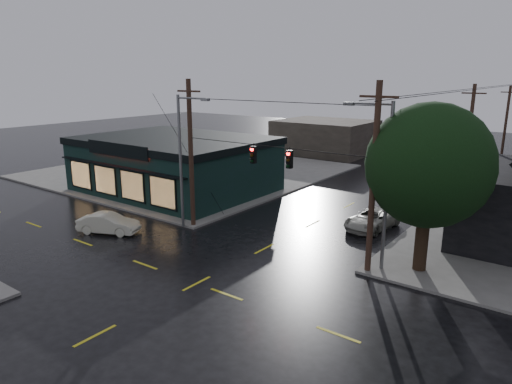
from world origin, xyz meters
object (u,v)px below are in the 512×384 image
Objects in this scene: sedan_cream at (108,223)px; suv_silver at (372,219)px; corner_tree at (429,166)px; utility_pole_ne at (367,272)px; utility_pole_nw at (194,226)px.

suv_silver is at bearing -75.30° from sedan_cream.
suv_silver is (13.94, 11.50, 0.00)m from sedan_cream.
sedan_cream is at bearing -161.92° from corner_tree.
suv_silver is (-2.70, 7.11, 0.68)m from utility_pole_ne.
suv_silver reaches higher than sedan_cream.
utility_pole_ne reaches higher than sedan_cream.
utility_pole_ne is at bearing -141.33° from corner_tree.
sedan_cream is (-18.86, -6.16, -5.19)m from corner_tree.
corner_tree reaches higher than sedan_cream.
sedan_cream is 18.07m from suv_silver.
utility_pole_ne is 2.47× the size of sedan_cream.
sedan_cream is (-16.64, -4.39, 0.68)m from utility_pole_ne.
utility_pole_ne is (-2.21, -1.77, -5.86)m from corner_tree.
utility_pole_nw is at bearing -64.53° from sedan_cream.
corner_tree is 6.51m from utility_pole_ne.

